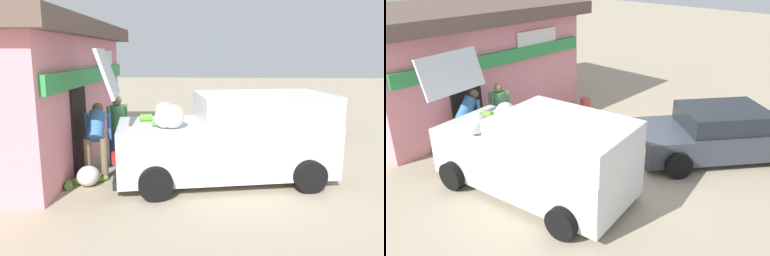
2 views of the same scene
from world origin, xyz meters
TOP-DOWN VIEW (x-y plane):
  - ground_plane at (0.00, 0.00)m, footprint 60.00×60.00m
  - storefront_bar at (-1.16, 5.56)m, footprint 7.35×4.89m
  - delivery_van at (-2.52, 0.26)m, footprint 2.82×4.86m
  - parked_sedan at (1.76, -1.70)m, footprint 4.38×3.91m
  - vendor_standing at (-1.66, 2.85)m, footprint 0.48×0.48m
  - customer_bending at (-2.52, 3.09)m, footprint 0.74×0.58m
  - unloaded_banana_pile at (-3.07, 3.15)m, footprint 0.70×0.77m
  - paint_bucket at (1.63, 2.89)m, footprint 0.32×0.32m

SIDE VIEW (x-z plane):
  - ground_plane at x=0.00m, z-range 0.00..0.00m
  - unloaded_banana_pile at x=-3.07m, z-range -0.02..0.37m
  - paint_bucket at x=1.63m, z-range 0.00..0.41m
  - parked_sedan at x=1.76m, z-range -0.03..1.23m
  - delivery_van at x=-2.52m, z-range -0.45..2.25m
  - customer_bending at x=-2.52m, z-range 0.16..1.72m
  - vendor_standing at x=-1.66m, z-range 0.13..1.78m
  - storefront_bar at x=-1.16m, z-range 0.05..3.41m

